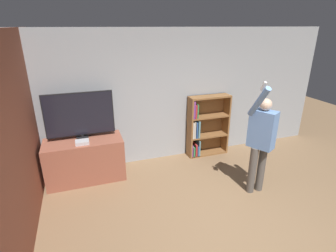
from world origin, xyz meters
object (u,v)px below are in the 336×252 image
(television, at_px, (80,115))
(game_console, at_px, (82,142))
(person, at_px, (261,138))
(bookshelf, at_px, (204,127))

(television, height_order, game_console, television)
(television, distance_m, game_console, 0.49)
(television, bearing_deg, person, -28.16)
(bookshelf, distance_m, person, 1.64)
(television, xyz_separation_m, game_console, (-0.01, -0.27, -0.41))
(game_console, distance_m, person, 3.04)
(game_console, height_order, person, person)
(television, xyz_separation_m, bookshelf, (2.53, 0.10, -0.58))
(television, height_order, bookshelf, television)
(bookshelf, height_order, person, person)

